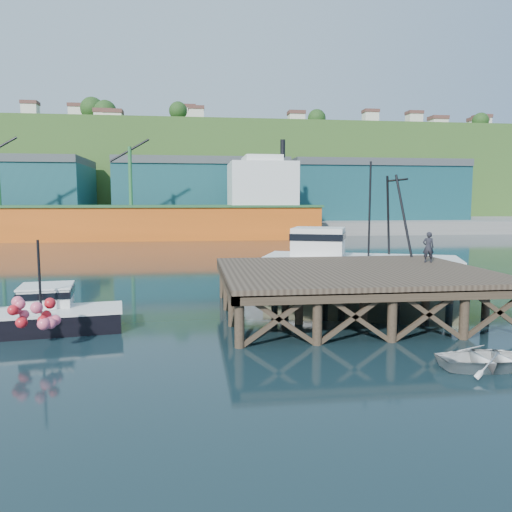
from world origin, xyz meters
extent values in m
plane|color=black|center=(0.00, 0.00, 0.00)|extent=(300.00, 300.00, 0.00)
cube|color=brown|center=(5.50, 0.00, 2.00)|extent=(12.00, 10.00, 0.25)
cube|color=#473828|center=(5.50, -4.85, 1.75)|extent=(12.00, 0.30, 0.35)
cylinder|color=#473828|center=(-0.20, -4.70, 0.80)|extent=(0.36, 0.36, 2.60)
cylinder|color=#473828|center=(-0.20, 4.70, 0.80)|extent=(0.36, 0.36, 2.60)
cylinder|color=#473828|center=(11.20, 4.70, 0.80)|extent=(0.36, 0.36, 2.60)
cube|color=gray|center=(0.00, 70.00, 1.00)|extent=(160.00, 40.00, 2.00)
cube|color=#1A5057|center=(0.00, 65.00, 6.50)|extent=(28.00, 16.00, 9.00)
cube|color=#1A5057|center=(30.00, 65.00, 6.50)|extent=(30.00, 16.00, 9.00)
cube|color=orange|center=(-12.00, 48.00, 2.20)|extent=(55.00, 9.50, 4.40)
cube|color=#26592D|center=(-12.00, 48.00, 4.50)|extent=(55.50, 10.00, 0.30)
cube|color=silver|center=(8.00, 48.00, 7.50)|extent=(9.00, 9.00, 6.00)
cube|color=silver|center=(8.00, 48.00, 10.80)|extent=(5.00, 7.00, 1.20)
cylinder|color=black|center=(11.00, 48.00, 12.50)|extent=(0.70, 0.70, 2.50)
cube|color=#2D511E|center=(0.00, 100.00, 11.00)|extent=(220.00, 50.00, 22.00)
cube|color=black|center=(-7.77, -1.56, 0.41)|extent=(6.20, 3.00, 0.82)
cube|color=silver|center=(-7.77, -1.56, 0.84)|extent=(6.33, 3.07, 0.11)
cube|color=silver|center=(-7.91, -0.50, 1.24)|extent=(2.24, 2.24, 0.82)
cube|color=black|center=(-7.91, -0.50, 1.42)|extent=(2.36, 2.36, 0.27)
cylinder|color=black|center=(-7.68, -2.15, 2.29)|extent=(0.10, 0.10, 2.93)
sphere|color=#F15877|center=(-7.92, -4.12, 1.01)|extent=(0.38, 0.38, 0.38)
sphere|color=#F15877|center=(-7.10, -3.94, 1.19)|extent=(0.38, 0.38, 0.38)
sphere|color=red|center=(-7.47, -4.40, 1.37)|extent=(0.38, 0.38, 0.38)
cube|color=#F1E99C|center=(8.14, 6.50, 0.90)|extent=(11.69, 7.54, 1.81)
cube|color=silver|center=(8.14, 6.50, 1.86)|extent=(11.95, 7.80, 0.15)
cube|color=silver|center=(5.62, 6.50, 2.71)|extent=(3.82, 3.71, 1.81)
cube|color=black|center=(5.62, 6.50, 3.12)|extent=(3.95, 3.84, 0.40)
cylinder|color=black|center=(8.64, 6.50, 4.52)|extent=(0.12, 0.12, 6.03)
imported|color=silver|center=(7.34, -7.95, 0.33)|extent=(3.20, 2.30, 0.66)
imported|color=black|center=(10.03, 1.75, 2.90)|extent=(0.63, 0.48, 1.56)
camera|label=1|loc=(-1.85, -22.03, 5.24)|focal=35.00mm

